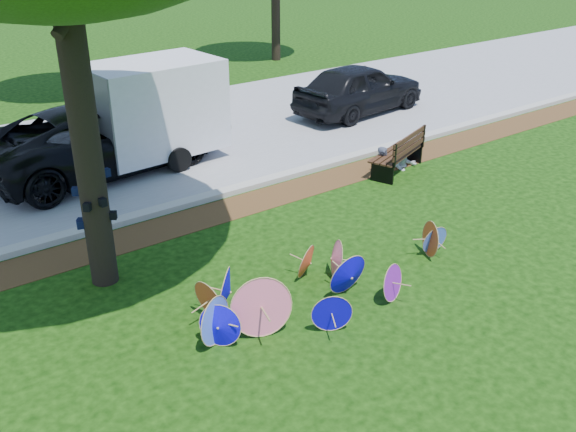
% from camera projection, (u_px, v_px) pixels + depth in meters
% --- Properties ---
extents(ground, '(90.00, 90.00, 0.00)m').
position_uv_depth(ground, '(341.00, 325.00, 9.62)').
color(ground, black).
rests_on(ground, ground).
extents(mulch_strip, '(90.00, 1.00, 0.01)m').
position_uv_depth(mulch_strip, '(194.00, 219.00, 12.88)').
color(mulch_strip, '#472D16').
rests_on(mulch_strip, ground).
extents(curb, '(90.00, 0.30, 0.12)m').
position_uv_depth(curb, '(178.00, 205.00, 13.37)').
color(curb, '#B7B5AD').
rests_on(curb, ground).
extents(street, '(90.00, 8.00, 0.01)m').
position_uv_depth(street, '(101.00, 153.00, 16.40)').
color(street, gray).
rests_on(street, ground).
extents(parasol_pile, '(5.20, 1.89, 0.94)m').
position_uv_depth(parasol_pile, '(298.00, 287.00, 9.90)').
color(parasol_pile, '#0C04E3').
rests_on(parasol_pile, ground).
extents(black_van, '(6.00, 3.31, 1.59)m').
position_uv_depth(black_van, '(102.00, 138.00, 15.05)').
color(black_van, black).
rests_on(black_van, ground).
extents(dark_pickup, '(4.61, 2.24, 1.52)m').
position_uv_depth(dark_pickup, '(359.00, 88.00, 19.38)').
color(dark_pickup, black).
rests_on(dark_pickup, ground).
extents(cargo_trailer, '(3.19, 2.14, 2.75)m').
position_uv_depth(cargo_trailer, '(154.00, 107.00, 15.34)').
color(cargo_trailer, white).
rests_on(cargo_trailer, ground).
extents(park_bench, '(1.96, 1.29, 0.95)m').
position_uv_depth(park_bench, '(396.00, 152.00, 15.09)').
color(park_bench, black).
rests_on(park_bench, ground).
extents(person_left, '(0.53, 0.43, 1.28)m').
position_uv_depth(person_left, '(384.00, 148.00, 14.87)').
color(person_left, '#3D4153').
rests_on(person_left, ground).
extents(person_right, '(0.78, 0.70, 1.32)m').
position_uv_depth(person_right, '(406.00, 141.00, 15.23)').
color(person_right, silver).
rests_on(person_right, ground).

